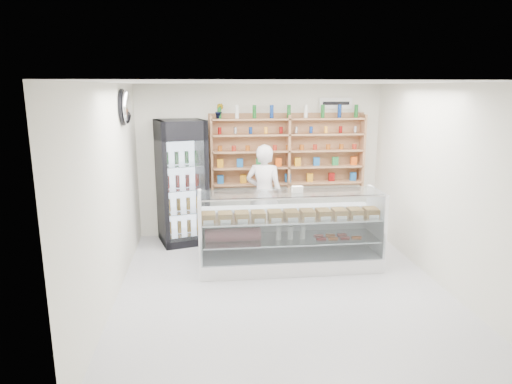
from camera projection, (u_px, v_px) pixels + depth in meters
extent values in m
plane|color=#ACACB1|center=(282.00, 287.00, 6.40)|extent=(5.00, 5.00, 0.00)
plane|color=white|center=(284.00, 83.00, 5.77)|extent=(5.00, 5.00, 0.00)
plane|color=silver|center=(260.00, 161.00, 8.51)|extent=(4.50, 0.00, 4.50)
plane|color=silver|center=(336.00, 259.00, 3.67)|extent=(4.50, 0.00, 4.50)
plane|color=silver|center=(110.00, 195.00, 5.84)|extent=(0.00, 5.00, 5.00)
plane|color=silver|center=(443.00, 186.00, 6.34)|extent=(0.00, 5.00, 5.00)
cube|color=white|center=(289.00, 260.00, 7.08)|extent=(2.78, 0.79, 0.23)
cube|color=white|center=(286.00, 228.00, 7.34)|extent=(2.78, 0.05, 0.58)
cube|color=silver|center=(290.00, 239.00, 7.00)|extent=(2.67, 0.69, 0.02)
cube|color=silver|center=(290.00, 217.00, 6.93)|extent=(2.72, 0.72, 0.02)
cube|color=silver|center=(295.00, 231.00, 6.58)|extent=(2.72, 0.11, 0.97)
cube|color=silver|center=(291.00, 193.00, 6.79)|extent=(2.72, 0.55, 0.01)
imported|color=silver|center=(264.00, 194.00, 8.05)|extent=(0.76, 0.62, 1.78)
cube|color=black|center=(182.00, 182.00, 8.07)|extent=(0.97, 0.95, 2.20)
cube|color=#2E0539|center=(173.00, 131.00, 7.51)|extent=(0.75, 0.24, 0.31)
cube|color=silver|center=(175.00, 192.00, 7.72)|extent=(0.64, 0.19, 1.73)
cube|color=#AB7450|center=(212.00, 153.00, 8.21)|extent=(0.04, 0.28, 1.33)
cube|color=#AB7450|center=(288.00, 151.00, 8.36)|extent=(0.04, 0.28, 1.33)
cube|color=#AB7450|center=(362.00, 150.00, 8.52)|extent=(0.04, 0.28, 1.33)
cube|color=#AB7450|center=(288.00, 183.00, 8.50)|extent=(2.80, 0.28, 0.03)
cube|color=#AB7450|center=(288.00, 167.00, 8.43)|extent=(2.80, 0.28, 0.03)
cube|color=#AB7450|center=(288.00, 151.00, 8.36)|extent=(2.80, 0.28, 0.03)
cube|color=#AB7450|center=(288.00, 134.00, 8.29)|extent=(2.80, 0.28, 0.03)
cube|color=#AB7450|center=(289.00, 119.00, 8.23)|extent=(2.80, 0.28, 0.03)
imported|color=#1E6626|center=(219.00, 111.00, 8.06)|extent=(0.18, 0.16, 0.27)
ellipsoid|color=silver|center=(126.00, 107.00, 6.77)|extent=(0.15, 0.50, 0.50)
cube|color=white|center=(336.00, 103.00, 8.39)|extent=(0.62, 0.03, 0.20)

